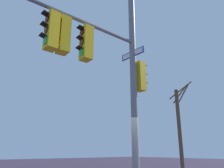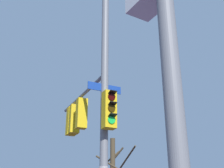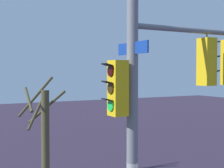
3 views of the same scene
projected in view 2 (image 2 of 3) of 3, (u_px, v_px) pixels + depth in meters
The scene contains 1 object.
main_signal_pole_assembly at pixel (88, 100), 9.72m from camera, with size 4.71×3.93×8.77m.
Camera 2 is at (7.57, -2.96, 1.41)m, focal length 47.42 mm.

